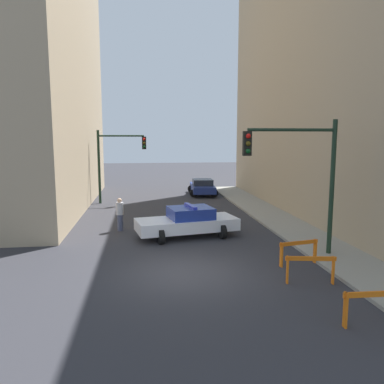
{
  "coord_description": "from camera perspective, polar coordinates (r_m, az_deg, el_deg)",
  "views": [
    {
      "loc": [
        -1.32,
        -12.3,
        4.59
      ],
      "look_at": [
        1.21,
        6.9,
        1.83
      ],
      "focal_mm": 35.0,
      "sensor_mm": 36.0,
      "label": 1
    }
  ],
  "objects": [
    {
      "name": "sidewalk_right",
      "position": [
        15.11,
        23.15,
        -10.01
      ],
      "size": [
        2.4,
        44.0,
        0.12
      ],
      "color": "gray",
      "rests_on": "ground_plane"
    },
    {
      "name": "traffic_light_near",
      "position": [
        14.79,
        16.69,
        3.66
      ],
      "size": [
        3.64,
        0.35,
        5.2
      ],
      "color": "black",
      "rests_on": "sidewalk_right"
    },
    {
      "name": "barrier_mid",
      "position": [
        12.67,
        17.6,
        -10.56
      ],
      "size": [
        1.59,
        0.41,
        0.9
      ],
      "rotation": [
        0.0,
        0.0,
        -0.17
      ],
      "color": "orange",
      "rests_on": "ground_plane"
    },
    {
      "name": "barrier_front",
      "position": [
        10.54,
        25.97,
        -14.88
      ],
      "size": [
        1.6,
        0.21,
        0.9
      ],
      "rotation": [
        0.0,
        0.0,
        -0.03
      ],
      "color": "orange",
      "rests_on": "ground_plane"
    },
    {
      "name": "barrier_back",
      "position": [
        14.35,
        15.95,
        -8.29
      ],
      "size": [
        1.58,
        0.45,
        0.9
      ],
      "rotation": [
        0.0,
        0.0,
        0.2
      ],
      "color": "orange",
      "rests_on": "ground_plane"
    },
    {
      "name": "parked_car_near",
      "position": [
        30.89,
        1.59,
        0.82
      ],
      "size": [
        2.45,
        4.4,
        1.31
      ],
      "rotation": [
        0.0,
        0.0,
        -0.06
      ],
      "color": "navy",
      "rests_on": "ground_plane"
    },
    {
      "name": "police_car",
      "position": [
        17.67,
        -0.65,
        -4.53
      ],
      "size": [
        4.97,
        2.91,
        1.52
      ],
      "rotation": [
        0.0,
        0.0,
        1.76
      ],
      "color": "white",
      "rests_on": "ground_plane"
    },
    {
      "name": "ground_plane",
      "position": [
        13.19,
        -1.33,
        -12.26
      ],
      "size": [
        120.0,
        120.0,
        0.0
      ],
      "primitive_type": "plane",
      "color": "#2D2D33"
    },
    {
      "name": "traffic_light_far",
      "position": [
        27.21,
        -11.73,
        5.43
      ],
      "size": [
        3.44,
        0.35,
        5.2
      ],
      "color": "black",
      "rests_on": "ground_plane"
    },
    {
      "name": "pedestrian_crossing",
      "position": [
        19.12,
        -10.93,
        -3.29
      ],
      "size": [
        0.38,
        0.38,
        1.66
      ],
      "rotation": [
        0.0,
        0.0,
        3.2
      ],
      "color": "#474C66",
      "rests_on": "ground_plane"
    }
  ]
}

